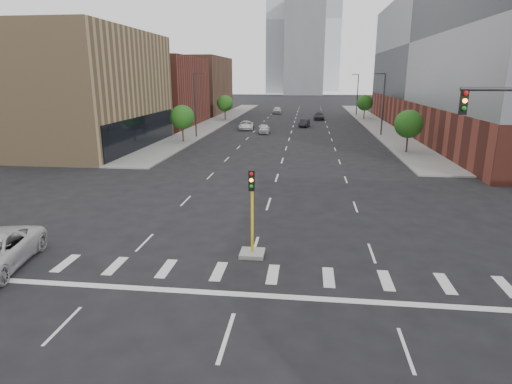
% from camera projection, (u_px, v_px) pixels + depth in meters
% --- Properties ---
extents(ground, '(400.00, 400.00, 0.00)m').
position_uv_depth(ground, '(214.00, 376.00, 12.82)').
color(ground, black).
rests_on(ground, ground).
extents(sidewalk_left_far, '(5.00, 92.00, 0.15)m').
position_uv_depth(sidewalk_left_far, '(219.00, 120.00, 85.42)').
color(sidewalk_left_far, gray).
rests_on(sidewalk_left_far, ground).
extents(sidewalk_right_far, '(5.00, 92.00, 0.15)m').
position_uv_depth(sidewalk_right_far, '(373.00, 122.00, 81.97)').
color(sidewalk_right_far, gray).
rests_on(sidewalk_right_far, ground).
extents(building_left_mid, '(20.00, 24.00, 14.00)m').
position_uv_depth(building_left_mid, '(62.00, 90.00, 52.47)').
color(building_left_mid, '#997D56').
rests_on(building_left_mid, ground).
extents(building_left_far_a, '(20.00, 22.00, 12.00)m').
position_uv_depth(building_left_far_a, '(142.00, 91.00, 77.63)').
color(building_left_far_a, brown).
rests_on(building_left_far_a, ground).
extents(building_left_far_b, '(20.00, 24.00, 13.00)m').
position_uv_depth(building_left_far_b, '(183.00, 85.00, 102.41)').
color(building_left_far_b, brown).
rests_on(building_left_far_b, ground).
extents(building_right_main, '(24.00, 70.00, 22.00)m').
position_uv_depth(building_right_main, '(491.00, 60.00, 64.01)').
color(building_right_main, brown).
rests_on(building_right_main, ground).
extents(tower_left, '(22.00, 22.00, 70.00)m').
position_uv_depth(tower_left, '(290.00, 22.00, 215.29)').
color(tower_left, '#B2B7BC').
rests_on(tower_left, ground).
extents(tower_right, '(20.00, 20.00, 80.00)m').
position_uv_depth(tower_right, '(324.00, 20.00, 250.22)').
color(tower_right, '#B2B7BC').
rests_on(tower_right, ground).
extents(tower_mid, '(18.00, 18.00, 44.00)m').
position_uv_depth(tower_mid, '(305.00, 46.00, 198.63)').
color(tower_mid, slate).
rests_on(tower_mid, ground).
extents(median_traffic_signal, '(1.20, 1.20, 4.40)m').
position_uv_depth(median_traffic_signal, '(252.00, 237.00, 21.16)').
color(median_traffic_signal, '#999993').
rests_on(median_traffic_signal, ground).
extents(streetlight_right_a, '(1.60, 0.22, 9.07)m').
position_uv_depth(streetlight_right_a, '(383.00, 102.00, 62.65)').
color(streetlight_right_a, '#2D2D30').
rests_on(streetlight_right_a, ground).
extents(streetlight_right_b, '(1.60, 0.22, 9.07)m').
position_uv_depth(streetlight_right_b, '(357.00, 93.00, 96.18)').
color(streetlight_right_b, '#2D2D30').
rests_on(streetlight_right_b, ground).
extents(streetlight_left, '(1.60, 0.22, 9.07)m').
position_uv_depth(streetlight_left, '(196.00, 103.00, 60.95)').
color(streetlight_left, '#2D2D30').
rests_on(streetlight_left, ground).
extents(tree_left_near, '(3.20, 3.20, 4.85)m').
position_uv_depth(tree_left_near, '(182.00, 117.00, 56.65)').
color(tree_left_near, '#382619').
rests_on(tree_left_near, ground).
extents(tree_left_far, '(3.20, 3.20, 4.85)m').
position_uv_depth(tree_left_far, '(225.00, 103.00, 85.39)').
color(tree_left_far, '#382619').
rests_on(tree_left_far, ground).
extents(tree_right_near, '(3.20, 3.20, 4.85)m').
position_uv_depth(tree_right_near, '(409.00, 124.00, 48.64)').
color(tree_right_near, '#382619').
rests_on(tree_right_near, ground).
extents(tree_right_far, '(3.20, 3.20, 4.85)m').
position_uv_depth(tree_right_far, '(365.00, 103.00, 86.96)').
color(tree_right_far, '#382619').
rests_on(tree_right_far, ground).
extents(car_near_left, '(1.79, 4.17, 1.40)m').
position_uv_depth(car_near_left, '(264.00, 129.00, 66.72)').
color(car_near_left, silver).
rests_on(car_near_left, ground).
extents(car_mid_right, '(2.05, 4.22, 1.33)m').
position_uv_depth(car_mid_right, '(304.00, 123.00, 75.08)').
color(car_mid_right, black).
rests_on(car_mid_right, ground).
extents(car_far_left, '(2.72, 5.20, 1.40)m').
position_uv_depth(car_far_left, '(246.00, 125.00, 71.41)').
color(car_far_left, silver).
rests_on(car_far_left, ground).
extents(car_deep_right, '(2.12, 5.14, 1.49)m').
position_uv_depth(car_deep_right, '(319.00, 116.00, 87.28)').
color(car_deep_right, black).
rests_on(car_deep_right, ground).
extents(car_distant, '(2.22, 4.83, 1.60)m').
position_uv_depth(car_distant, '(277.00, 110.00, 101.46)').
color(car_distant, silver).
rests_on(car_distant, ground).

